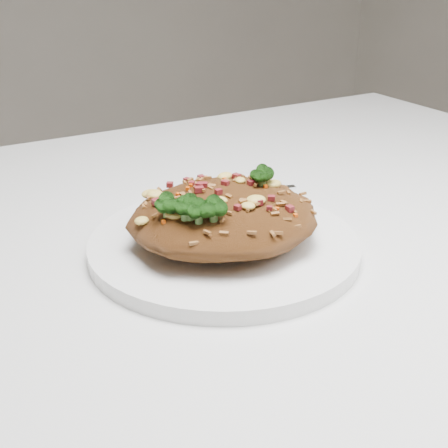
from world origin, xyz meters
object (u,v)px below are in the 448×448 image
(dining_table, at_px, (196,313))
(fried_rice, at_px, (223,209))
(plate, at_px, (224,245))
(fork, at_px, (232,193))

(dining_table, distance_m, fried_rice, 0.14)
(dining_table, relative_size, plate, 4.76)
(plate, xyz_separation_m, fried_rice, (-0.00, -0.00, 0.04))
(fork, bearing_deg, dining_table, -133.56)
(fried_rice, bearing_deg, plate, 32.60)
(plate, height_order, fried_rice, fried_rice)
(plate, relative_size, fried_rice, 1.43)
(dining_table, distance_m, fork, 0.14)
(dining_table, relative_size, fried_rice, 6.82)
(dining_table, height_order, fried_rice, fried_rice)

